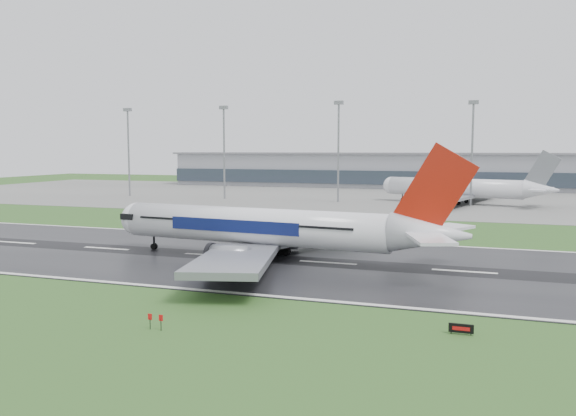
% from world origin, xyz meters
% --- Properties ---
extents(ground, '(520.00, 520.00, 0.00)m').
position_xyz_m(ground, '(0.00, 0.00, 0.00)').
color(ground, '#27501D').
rests_on(ground, ground).
extents(runway, '(400.00, 45.00, 0.10)m').
position_xyz_m(runway, '(0.00, 0.00, 0.05)').
color(runway, black).
rests_on(runway, ground).
extents(apron, '(400.00, 130.00, 0.08)m').
position_xyz_m(apron, '(0.00, 125.00, 0.04)').
color(apron, slate).
rests_on(apron, ground).
extents(terminal, '(240.00, 36.00, 15.00)m').
position_xyz_m(terminal, '(0.00, 185.00, 7.50)').
color(terminal, gray).
rests_on(terminal, ground).
extents(main_airliner, '(63.84, 61.32, 17.37)m').
position_xyz_m(main_airliner, '(-8.33, -0.38, 8.78)').
color(main_airliner, white).
rests_on(main_airliner, runway).
extents(parked_airliner, '(67.33, 64.58, 16.39)m').
position_xyz_m(parked_airliner, '(15.52, 106.54, 8.28)').
color(parked_airliner, silver).
rests_on(parked_airliner, apron).
extents(runway_sign, '(2.31, 0.60, 1.04)m').
position_xyz_m(runway_sign, '(20.62, -29.20, 0.52)').
color(runway_sign, black).
rests_on(runway_sign, ground).
extents(floodmast_0, '(0.64, 0.64, 31.16)m').
position_xyz_m(floodmast_0, '(-102.42, 100.00, 15.58)').
color(floodmast_0, gray).
rests_on(floodmast_0, ground).
extents(floodmast_1, '(0.64, 0.64, 31.08)m').
position_xyz_m(floodmast_1, '(-63.75, 100.00, 15.54)').
color(floodmast_1, gray).
rests_on(floodmast_1, ground).
extents(floodmast_2, '(0.64, 0.64, 31.72)m').
position_xyz_m(floodmast_2, '(-22.97, 100.00, 15.86)').
color(floodmast_2, gray).
rests_on(floodmast_2, ground).
extents(floodmast_3, '(0.64, 0.64, 30.77)m').
position_xyz_m(floodmast_3, '(18.54, 100.00, 15.39)').
color(floodmast_3, gray).
rests_on(floodmast_3, ground).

